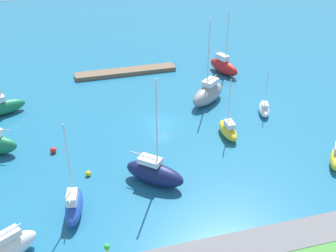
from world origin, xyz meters
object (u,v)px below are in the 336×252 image
Objects in this scene: sailboat_gray_off_beacon at (208,93)px; mooring_buoy_red at (53,150)px; pier_dock at (126,72)px; sailboat_green_east_end at (1,107)px; sailboat_red_along_channel at (224,66)px; sailboat_white_west_end at (5,250)px; sailboat_yellow_lone_north at (228,130)px; mooring_buoy_yellow at (88,173)px; sailboat_blue_by_breakwater at (74,205)px; sailboat_white_center_basin at (264,109)px; sailboat_navy_mid_basin at (154,173)px.

sailboat_gray_off_beacon is 16.65× the size of mooring_buoy_red.
pier_dock is 23.69m from sailboat_green_east_end.
sailboat_white_west_end is (36.96, 36.25, -0.03)m from sailboat_red_along_channel.
sailboat_yellow_lone_north is at bearing -44.82° from sailboat_green_east_end.
sailboat_green_east_end is 34.54m from sailboat_yellow_lone_north.
pier_dock is 27.38× the size of mooring_buoy_yellow.
sailboat_green_east_end is at bearing 29.75° from sailboat_blue_by_breakwater.
mooring_buoy_yellow is at bearing -67.92° from sailboat_red_along_channel.
sailboat_navy_mid_basin is at bearing 142.19° from sailboat_white_center_basin.
sailboat_green_east_end is 16.21× the size of mooring_buoy_red.
sailboat_navy_mid_basin reaches higher than sailboat_gray_off_beacon.
sailboat_yellow_lone_north is (-30.99, 15.24, -0.31)m from sailboat_green_east_end.
sailboat_white_west_end is at bearing 64.47° from pier_dock.
sailboat_gray_off_beacon is 10.56m from sailboat_yellow_lone_north.
sailboat_white_center_basin is 0.52× the size of sailboat_green_east_end.
sailboat_red_along_channel is 14.41× the size of mooring_buoy_red.
sailboat_green_east_end is (38.69, 5.52, -0.12)m from sailboat_red_along_channel.
sailboat_white_west_end reaches higher than sailboat_white_center_basin.
sailboat_gray_off_beacon is at bearing -3.33° from sailboat_yellow_lone_north.
sailboat_green_east_end reaches higher than sailboat_red_along_channel.
sailboat_red_along_channel is 17.55× the size of mooring_buoy_yellow.
sailboat_red_along_channel is at bearing 22.15° from sailboat_white_center_basin.
pier_dock is 22.48× the size of mooring_buoy_red.
mooring_buoy_yellow is at bearing -7.33° from sailboat_blue_by_breakwater.
sailboat_white_west_end reaches higher than sailboat_yellow_lone_north.
mooring_buoy_yellow is at bearing 102.44° from sailboat_yellow_lone_north.
sailboat_yellow_lone_north is at bearing 110.75° from pier_dock.
sailboat_white_center_basin is at bearing 73.05° from sailboat_navy_mid_basin.
sailboat_blue_by_breakwater reaches higher than pier_dock.
sailboat_white_center_basin is 32.00m from mooring_buoy_red.
sailboat_blue_by_breakwater is 13.14m from mooring_buoy_red.
sailboat_red_along_channel is at bearing -165.41° from sailboat_white_west_end.
sailboat_navy_mid_basin is 29.30m from sailboat_green_east_end.
sailboat_gray_off_beacon is at bearing -161.78° from mooring_buoy_red.
sailboat_white_west_end is at bearing -105.41° from sailboat_green_east_end.
sailboat_yellow_lone_north reaches higher than pier_dock.
sailboat_gray_off_beacon is 20.28× the size of mooring_buoy_yellow.
sailboat_green_east_end is 30.78m from sailboat_white_west_end.
pier_dock is at bearing 127.11° from sailboat_navy_mid_basin.
mooring_buoy_yellow is (20.11, 3.99, -0.67)m from sailboat_yellow_lone_north.
mooring_buoy_yellow is at bearing -3.97° from sailboat_gray_off_beacon.
sailboat_green_east_end reaches higher than pier_dock.
sailboat_blue_by_breakwater is at bearing -90.23° from sailboat_green_east_end.
sailboat_white_center_basin is at bearing 178.66° from sailboat_white_west_end.
sailboat_white_west_end is at bearing -65.15° from sailboat_red_along_channel.
sailboat_blue_by_breakwater is at bearing 116.71° from sailboat_yellow_lone_north.
sailboat_red_along_channel is at bearing -10.51° from sailboat_green_east_end.
sailboat_gray_off_beacon is 32.18m from sailboat_green_east_end.
sailboat_red_along_channel reaches higher than sailboat_white_center_basin.
sailboat_red_along_channel is 0.87× the size of sailboat_gray_off_beacon.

